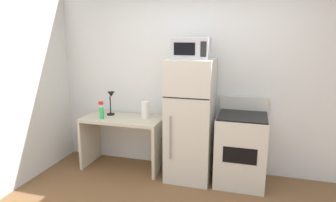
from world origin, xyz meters
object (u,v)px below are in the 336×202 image
object	(u,v)px
microwave	(191,48)
oven_range	(241,149)
refrigerator	(190,120)
paper_towel_roll	(145,110)
desk	(123,133)
spray_bottle	(102,112)
desk_lamp	(111,99)

from	to	relation	value
microwave	oven_range	world-z (taller)	microwave
refrigerator	microwave	xyz separation A→B (m)	(0.00, -0.02, 0.94)
paper_towel_roll	microwave	size ratio (longest dim) A/B	0.52
refrigerator	microwave	size ratio (longest dim) A/B	3.50
desk	spray_bottle	size ratio (longest dim) A/B	4.57
spray_bottle	microwave	bearing A→B (deg)	3.12
desk	microwave	distance (m)	1.57
spray_bottle	desk	bearing A→B (deg)	24.22
desk	paper_towel_roll	xyz separation A→B (m)	(0.32, 0.07, 0.35)
spray_bottle	paper_towel_roll	distance (m)	0.62
desk	refrigerator	bearing A→B (deg)	-1.63
paper_towel_roll	desk_lamp	bearing A→B (deg)	179.01
desk_lamp	paper_towel_roll	bearing A→B (deg)	-0.99
microwave	desk_lamp	bearing A→B (deg)	173.79
desk	microwave	world-z (taller)	microwave
desk_lamp	desk	bearing A→B (deg)	-21.16
spray_bottle	paper_towel_roll	world-z (taller)	spray_bottle
desk	microwave	size ratio (longest dim) A/B	2.47
desk_lamp	microwave	bearing A→B (deg)	-6.21
paper_towel_roll	microwave	distance (m)	1.11
desk_lamp	microwave	xyz separation A→B (m)	(1.20, -0.13, 0.75)
desk	oven_range	xyz separation A→B (m)	(1.66, -0.02, -0.06)
paper_towel_roll	oven_range	xyz separation A→B (m)	(1.34, -0.09, -0.40)
desk_lamp	paper_towel_roll	world-z (taller)	desk_lamp
desk	paper_towel_roll	distance (m)	0.48
desk_lamp	refrigerator	bearing A→B (deg)	-5.21
spray_bottle	refrigerator	distance (m)	1.26
oven_range	refrigerator	bearing A→B (deg)	-178.93
microwave	paper_towel_roll	bearing A→B (deg)	169.69
paper_towel_roll	oven_range	size ratio (longest dim) A/B	0.22
paper_towel_roll	desk	bearing A→B (deg)	-167.40
desk_lamp	microwave	world-z (taller)	microwave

